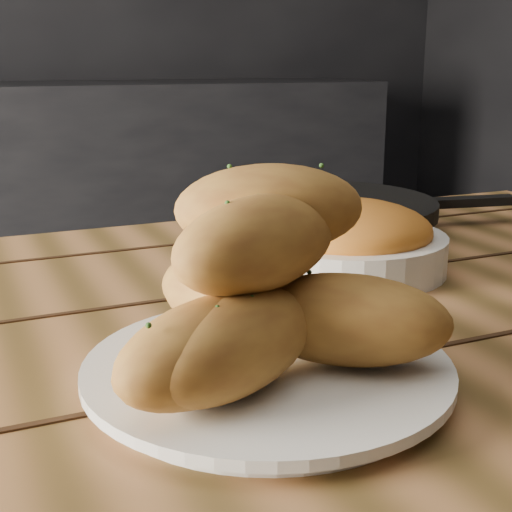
{
  "coord_description": "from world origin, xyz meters",
  "views": [
    {
      "loc": [
        -0.07,
        -0.77,
        0.97
      ],
      "look_at": [
        0.12,
        -0.33,
        0.84
      ],
      "focal_mm": 50.0,
      "sensor_mm": 36.0,
      "label": 1
    }
  ],
  "objects_px": {
    "bread_rolls": "(259,293)",
    "table": "(239,439)",
    "bowl": "(347,240)",
    "plate": "(267,372)",
    "skillet": "(316,215)"
  },
  "relations": [
    {
      "from": "bread_rolls",
      "to": "table",
      "type": "bearing_deg",
      "value": 75.05
    },
    {
      "from": "table",
      "to": "bowl",
      "type": "relative_size",
      "value": 6.43
    },
    {
      "from": "plate",
      "to": "bread_rolls",
      "type": "xyz_separation_m",
      "value": [
        -0.01,
        -0.0,
        0.06
      ]
    },
    {
      "from": "plate",
      "to": "skillet",
      "type": "xyz_separation_m",
      "value": [
        0.25,
        0.4,
        0.01
      ]
    },
    {
      "from": "bread_rolls",
      "to": "bowl",
      "type": "height_order",
      "value": "bread_rolls"
    },
    {
      "from": "skillet",
      "to": "bowl",
      "type": "distance_m",
      "value": 0.18
    },
    {
      "from": "plate",
      "to": "skillet",
      "type": "distance_m",
      "value": 0.47
    },
    {
      "from": "table",
      "to": "bowl",
      "type": "bearing_deg",
      "value": 33.98
    },
    {
      "from": "bread_rolls",
      "to": "skillet",
      "type": "bearing_deg",
      "value": 56.75
    },
    {
      "from": "bowl",
      "to": "bread_rolls",
      "type": "bearing_deg",
      "value": -132.17
    },
    {
      "from": "plate",
      "to": "skillet",
      "type": "relative_size",
      "value": 0.57
    },
    {
      "from": "skillet",
      "to": "bread_rolls",
      "type": "bearing_deg",
      "value": -123.25
    },
    {
      "from": "bread_rolls",
      "to": "bowl",
      "type": "relative_size",
      "value": 1.21
    },
    {
      "from": "table",
      "to": "bread_rolls",
      "type": "xyz_separation_m",
      "value": [
        -0.03,
        -0.11,
        0.17
      ]
    },
    {
      "from": "plate",
      "to": "table",
      "type": "bearing_deg",
      "value": 78.67
    }
  ]
}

